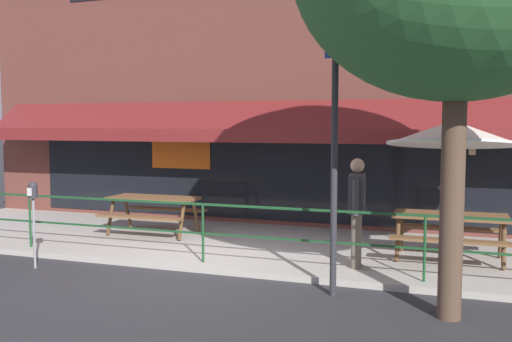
{
  "coord_description": "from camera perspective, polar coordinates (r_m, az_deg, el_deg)",
  "views": [
    {
      "loc": [
        3.83,
        -8.0,
        2.34
      ],
      "look_at": [
        0.45,
        1.6,
        1.5
      ],
      "focal_mm": 40.0,
      "sensor_mm": 36.0,
      "label": 1
    }
  ],
  "objects": [
    {
      "name": "ground_plane",
      "position": [
        9.18,
        -6.09,
        -10.08
      ],
      "size": [
        120.0,
        120.0,
        0.0
      ],
      "primitive_type": "plane",
      "color": "#2D2D30"
    },
    {
      "name": "pedestrian_walking",
      "position": [
        9.03,
        10.05,
        -3.52
      ],
      "size": [
        0.27,
        0.62,
        1.71
      ],
      "color": "#665B4C",
      "rests_on": "patio_deck"
    },
    {
      "name": "picnic_table_left",
      "position": [
        11.76,
        -10.25,
        -3.34
      ],
      "size": [
        1.8,
        1.42,
        0.76
      ],
      "color": "brown",
      "rests_on": "patio_deck"
    },
    {
      "name": "street_sign_pole",
      "position": [
        7.71,
        7.88,
        5.3
      ],
      "size": [
        0.28,
        0.09,
        4.74
      ],
      "color": "#2D2D33",
      "rests_on": "ground"
    },
    {
      "name": "parking_meter_near",
      "position": [
        9.86,
        -21.4,
        -2.55
      ],
      "size": [
        0.15,
        0.16,
        1.42
      ],
      "color": "gray",
      "rests_on": "ground"
    },
    {
      "name": "restaurant_building",
      "position": [
        12.96,
        2.02,
        13.22
      ],
      "size": [
        15.0,
        1.6,
        8.58
      ],
      "color": "brown",
      "rests_on": "ground"
    },
    {
      "name": "picnic_table_centre",
      "position": [
        9.91,
        18.81,
        -5.03
      ],
      "size": [
        1.8,
        1.42,
        0.76
      ],
      "color": "brown",
      "rests_on": "patio_deck"
    },
    {
      "name": "patio_umbrella_centre",
      "position": [
        10.02,
        19.05,
        3.54
      ],
      "size": [
        2.14,
        2.14,
        2.4
      ],
      "color": "#B7B2A8",
      "rests_on": "patio_deck"
    },
    {
      "name": "patio_railing",
      "position": [
        9.28,
        -5.34,
        -4.87
      ],
      "size": [
        13.84,
        0.04,
        0.97
      ],
      "color": "#194723",
      "rests_on": "patio_deck"
    },
    {
      "name": "patio_deck",
      "position": [
        10.96,
        -1.56,
        -7.35
      ],
      "size": [
        15.0,
        4.0,
        0.1
      ],
      "primitive_type": "cube",
      "color": "#ADA89E",
      "rests_on": "ground"
    }
  ]
}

